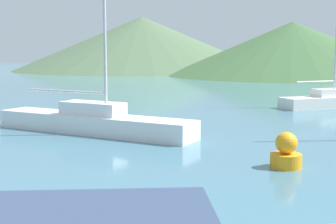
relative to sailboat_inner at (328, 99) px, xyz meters
name	(u,v)px	position (x,y,z in m)	size (l,w,h in m)	color
sailboat_inner	(328,99)	(0.00, 0.00, 0.00)	(5.72, 4.78, 9.36)	white
sailboat_middle	(93,120)	(-9.83, -11.69, 0.03)	(9.02, 3.57, 9.81)	white
buoy_marker	(286,153)	(-2.17, -15.56, -0.06)	(0.89, 0.89, 1.03)	orange
hill_west	(142,43)	(-28.27, 51.40, 4.24)	(45.18, 45.18, 9.44)	#4C6647
hill_central	(292,49)	(-2.21, 38.44, 3.22)	(34.87, 34.87, 7.40)	#3D6038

